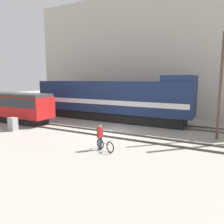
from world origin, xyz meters
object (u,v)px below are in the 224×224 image
at_px(streetcar, 9,105).
at_px(bicycle, 105,145).
at_px(freight_locomotive, 110,100).
at_px(signal_box, 13,124).
at_px(person, 100,135).
at_px(utility_pole_left, 220,87).

height_order(streetcar, bicycle, streetcar).
distance_m(freight_locomotive, bicycle, 11.02).
bearing_deg(streetcar, freight_locomotive, 32.01).
distance_m(streetcar, bicycle, 14.99).
bearing_deg(signal_box, person, -5.17).
bearing_deg(freight_locomotive, utility_pole_left, -14.74).
distance_m(bicycle, person, 0.78).
bearing_deg(signal_box, bicycle, -4.91).
xyz_separation_m(person, signal_box, (-9.87, 0.89, -0.45)).
distance_m(freight_locomotive, person, 10.77).
bearing_deg(freight_locomotive, streetcar, -147.99).
distance_m(person, signal_box, 9.92).
xyz_separation_m(bicycle, person, (-0.38, -0.01, 0.69)).
relative_size(person, signal_box, 1.43).
bearing_deg(freight_locomotive, bicycle, -62.70).
bearing_deg(bicycle, utility_pole_left, 46.75).
height_order(streetcar, signal_box, streetcar).
height_order(freight_locomotive, bicycle, freight_locomotive).
xyz_separation_m(person, utility_pole_left, (6.66, 6.69, 3.02)).
relative_size(streetcar, bicycle, 6.73).
bearing_deg(signal_box, freight_locomotive, 58.92).
height_order(person, signal_box, person).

